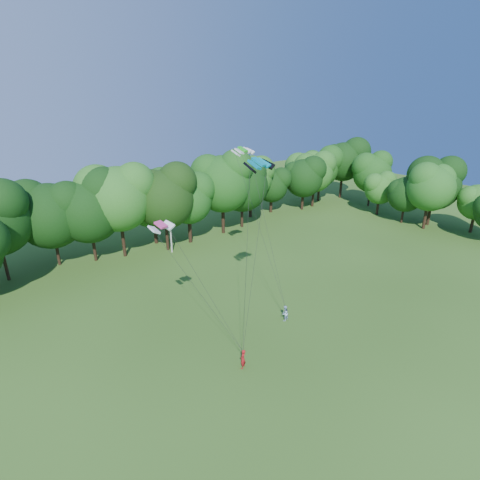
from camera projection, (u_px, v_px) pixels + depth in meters
ground at (361, 394)px, 27.91m from camera, size 160.00×160.00×0.00m
utility_pole at (170, 224)px, 51.58m from camera, size 1.66×0.21×8.31m
kite_flyer_left at (243, 359)px, 30.31m from camera, size 0.75×0.67×1.72m
kite_flyer_right at (285, 313)px, 36.78m from camera, size 0.88×0.74×1.60m
kite_teal at (259, 162)px, 28.80m from camera, size 2.82×1.61×0.64m
kite_green at (243, 149)px, 38.15m from camera, size 2.54×1.33×0.51m
kite_pink at (161, 225)px, 28.32m from camera, size 2.11×1.30×0.40m
tree_back_center at (164, 195)px, 51.06m from camera, size 8.96×8.96×13.03m
tree_back_east at (315, 171)px, 72.44m from camera, size 7.88×7.88×11.46m
tree_flank_east at (431, 185)px, 59.83m from camera, size 8.13×8.13×11.83m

